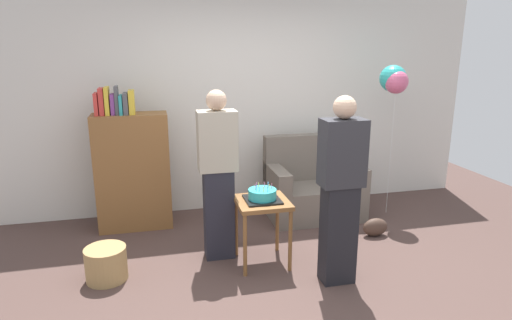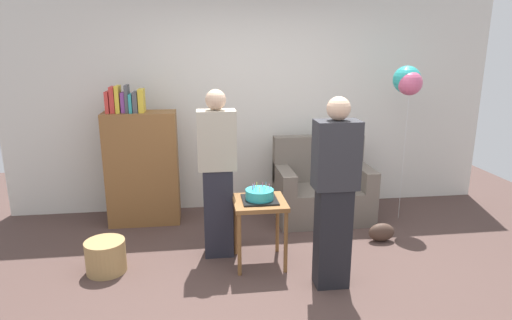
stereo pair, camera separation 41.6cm
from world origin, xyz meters
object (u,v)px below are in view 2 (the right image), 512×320
Objects in this scene: wicker_basket at (106,256)px; handbag at (381,232)px; birthday_cake at (260,195)px; bookshelf at (142,165)px; person_blowing_candles at (217,174)px; side_table at (260,210)px; person_holding_cake at (335,193)px; couch at (322,190)px; balloon_bunch at (408,81)px.

wicker_basket reaches higher than handbag.
birthday_cake reaches higher than wicker_basket.
person_blowing_candles is (0.82, -0.94, 0.15)m from bookshelf.
bookshelf is at bearing 128.62° from person_blowing_candles.
side_table is 0.39× the size of person_blowing_candles.
wicker_basket is (-0.22, -1.16, -0.54)m from bookshelf.
person_blowing_candles is 1.16m from person_holding_cake.
side_table is at bearing -167.59° from handbag.
birthday_cake is (0.00, -0.00, 0.15)m from side_table.
couch is 1.63m from person_holding_cake.
person_blowing_candles reaches higher than birthday_cake.
side_table is 0.39× the size of person_holding_cake.
couch is 3.44× the size of birthday_cake.
birthday_cake is at bearing -167.59° from handbag.
couch is at bearing -73.26° from person_holding_cake.
side_table is at bearing -10.53° from person_holding_cake.
side_table is 1.97× the size of birthday_cake.
person_blowing_candles reaches higher than bookshelf.
handbag is 0.16× the size of balloon_bunch.
handbag is at bearing 12.41° from side_table.
person_holding_cake is (0.56, -0.47, 0.15)m from birthday_cake.
balloon_bunch reaches higher than bookshelf.
handbag is at bearing 12.41° from birthday_cake.
birthday_cake is at bearing -17.46° from side_table.
bookshelf is 1.26m from person_blowing_candles.
birthday_cake is 0.74m from person_holding_cake.
couch is at bearing 49.34° from birthday_cake.
bookshelf is at bearing 79.14° from wicker_basket.
person_holding_cake reaches higher than side_table.
wicker_basket is 0.20× the size of balloon_bunch.
birthday_cake is at bearing -34.33° from person_blowing_candles.
balloon_bunch reaches higher than handbag.
balloon_bunch is (0.91, -0.13, 1.29)m from couch.
birthday_cake is (1.19, -1.18, -0.01)m from bookshelf.
side_table is (1.19, -1.18, -0.16)m from bookshelf.
bookshelf is at bearing 135.43° from side_table.
person_blowing_candles is at bearing 11.65° from wicker_basket.
person_holding_cake is (1.75, -1.64, 0.15)m from bookshelf.
birthday_cake reaches higher than side_table.
couch is 0.67× the size of person_holding_cake.
person_blowing_candles reaches higher than couch.
couch is 0.69× the size of bookshelf.
birthday_cake is 0.18× the size of balloon_bunch.
balloon_bunch is at bearing 15.57° from wicker_basket.
balloon_bunch is at bearing 26.87° from birthday_cake.
person_holding_cake is at bearing -13.80° from wicker_basket.
side_table is 1.75× the size of wicker_basket.
bookshelf is 5.71× the size of handbag.
bookshelf is 0.98× the size of person_holding_cake.
person_blowing_candles is 1.00× the size of person_holding_cake.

